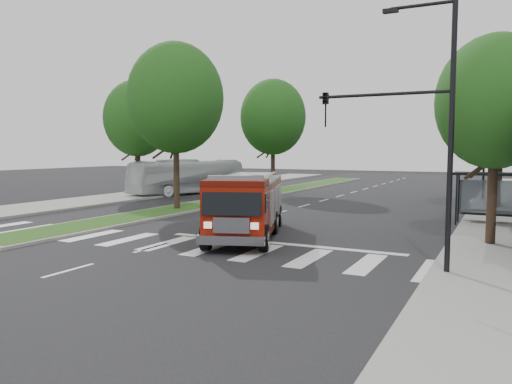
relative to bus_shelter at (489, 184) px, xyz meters
The scene contains 14 objects.
ground 14.00m from the bus_shelter, 143.97° to the right, with size 140.00×140.00×0.00m, color black.
sidewalk_left 25.84m from the bus_shelter, behind, with size 5.00×80.00×0.15m, color gray.
median 19.92m from the bus_shelter, 150.20° to the left, with size 3.00×50.00×0.15m.
bus_shelter is the anchor object (origin of this frame).
tree_right_near 7.06m from the bus_shelter, 87.21° to the right, with size 4.40×4.40×8.05m.
tree_right_mid 7.36m from the bus_shelter, 87.07° to the left, with size 5.60×5.60×9.72m.
tree_right_far 16.30m from the bus_shelter, 88.92° to the left, with size 5.00×5.00×8.73m.
tree_median_near 17.98m from the bus_shelter, behind, with size 5.80×5.80×10.16m.
tree_median_far 21.36m from the bus_shelter, 145.43° to the left, with size 5.60×5.60×9.72m.
tree_left_mid 25.82m from the bus_shelter, behind, with size 5.20×5.20×9.16m.
streetlight_right_near 12.05m from the bus_shelter, 97.76° to the right, with size 4.08×0.22×8.00m.
streetlight_right_far 12.13m from the bus_shelter, 94.11° to the left, with size 2.11×0.20×8.00m.
fire_engine 12.35m from the bus_shelter, 137.51° to the right, with size 4.90×8.35×2.78m.
city_bus 24.47m from the bus_shelter, 161.52° to the left, with size 2.46×10.53×2.93m, color silver.
Camera 1 is at (11.97, -18.91, 3.73)m, focal length 35.00 mm.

